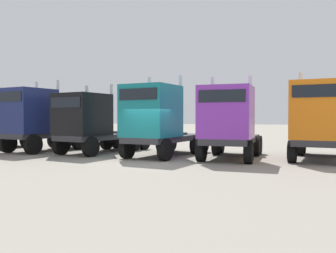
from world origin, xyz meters
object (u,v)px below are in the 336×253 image
(semi_truck_black, at_px, (91,123))
(semi_truck_navy, at_px, (36,119))
(semi_truck_orange, at_px, (320,120))
(semi_truck_purple, at_px, (229,122))
(semi_truck_teal, at_px, (157,120))

(semi_truck_black, bearing_deg, semi_truck_navy, -78.14)
(semi_truck_navy, height_order, semi_truck_orange, semi_truck_navy)
(semi_truck_purple, bearing_deg, semi_truck_navy, -91.78)
(semi_truck_black, xyz_separation_m, semi_truck_teal, (4.25, -0.67, 0.16))
(semi_truck_purple, distance_m, semi_truck_orange, 4.28)
(semi_truck_black, xyz_separation_m, semi_truck_orange, (12.20, 0.05, 0.17))
(semi_truck_navy, xyz_separation_m, semi_truck_teal, (8.01, -0.72, -0.04))
(semi_truck_navy, distance_m, semi_truck_black, 3.77)
(semi_truck_teal, height_order, semi_truck_orange, semi_truck_orange)
(semi_truck_black, distance_m, semi_truck_orange, 12.20)
(semi_truck_black, bearing_deg, semi_truck_teal, 93.62)
(semi_truck_teal, relative_size, semi_truck_purple, 1.10)
(semi_truck_teal, bearing_deg, semi_truck_black, -88.54)
(semi_truck_navy, bearing_deg, semi_truck_purple, 98.41)
(semi_truck_black, relative_size, semi_truck_teal, 1.04)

